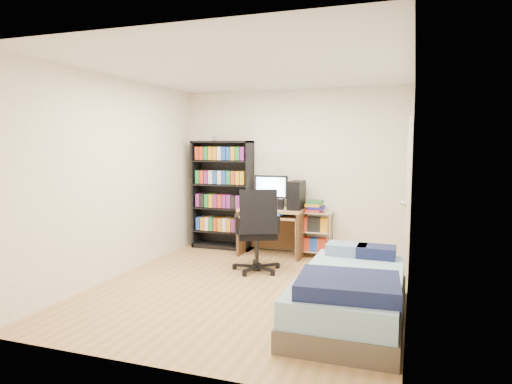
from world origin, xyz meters
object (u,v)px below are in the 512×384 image
at_px(office_chair, 257,245).
at_px(bed, 350,294).
at_px(media_shelf, 223,193).
at_px(computer_desk, 279,213).

bearing_deg(office_chair, bed, -66.73).
xyz_separation_m(media_shelf, computer_desk, (0.99, -0.16, -0.24)).
height_order(computer_desk, bed, computer_desk).
xyz_separation_m(computer_desk, bed, (1.37, -2.23, -0.40)).
bearing_deg(office_chair, media_shelf, 106.62).
distance_m(media_shelf, computer_desk, 1.03).
bearing_deg(computer_desk, media_shelf, 170.84).
distance_m(media_shelf, bed, 3.42).
bearing_deg(media_shelf, bed, -45.40).
xyz_separation_m(office_chair, bed, (1.38, -1.26, -0.11)).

